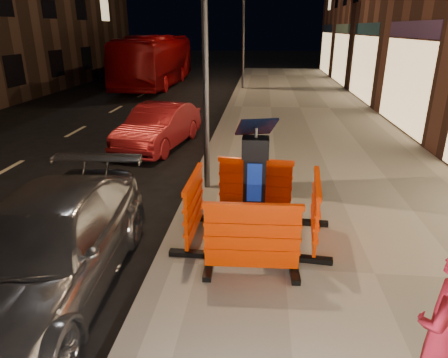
# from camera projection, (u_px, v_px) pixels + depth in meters

# --- Properties ---
(ground_plane) EXTENTS (120.00, 120.00, 0.00)m
(ground_plane) POSITION_uv_depth(u_px,v_px,m) (164.00, 271.00, 5.86)
(ground_plane) COLOR black
(ground_plane) RESTS_ON ground
(sidewalk) EXTENTS (6.00, 60.00, 0.15)m
(sidewalk) POSITION_uv_depth(u_px,v_px,m) (374.00, 278.00, 5.57)
(sidewalk) COLOR gray
(sidewalk) RESTS_ON ground
(kerb) EXTENTS (0.30, 60.00, 0.15)m
(kerb) POSITION_uv_depth(u_px,v_px,m) (163.00, 267.00, 5.84)
(kerb) COLOR slate
(kerb) RESTS_ON ground
(parking_kiosk) EXTENTS (0.63, 0.63, 1.89)m
(parking_kiosk) POSITION_uv_depth(u_px,v_px,m) (254.00, 185.00, 6.12)
(parking_kiosk) COLOR black
(parking_kiosk) RESTS_ON sidewalk
(barrier_front) EXTENTS (1.37, 0.60, 1.05)m
(barrier_front) POSITION_uv_depth(u_px,v_px,m) (252.00, 239.00, 5.38)
(barrier_front) COLOR #FA3800
(barrier_front) RESTS_ON sidewalk
(barrier_back) EXTENTS (1.40, 0.70, 1.05)m
(barrier_back) POSITION_uv_depth(u_px,v_px,m) (255.00, 187.00, 7.15)
(barrier_back) COLOR #FA3800
(barrier_back) RESTS_ON sidewalk
(barrier_kerbside) EXTENTS (0.59, 1.36, 1.05)m
(barrier_kerbside) POSITION_uv_depth(u_px,v_px,m) (194.00, 207.00, 6.35)
(barrier_kerbside) COLOR #FA3800
(barrier_kerbside) RESTS_ON sidewalk
(barrier_bldgside) EXTENTS (0.68, 1.40, 1.05)m
(barrier_bldgside) POSITION_uv_depth(u_px,v_px,m) (315.00, 212.00, 6.18)
(barrier_bldgside) COLOR #FA3800
(barrier_bldgside) RESTS_ON sidewalk
(car_silver) EXTENTS (2.03, 4.61, 1.32)m
(car_silver) POSITION_uv_depth(u_px,v_px,m) (52.00, 291.00, 5.42)
(car_silver) COLOR #A9A9AE
(car_silver) RESTS_ON ground
(car_red) EXTENTS (1.97, 3.99, 1.26)m
(car_red) POSITION_uv_depth(u_px,v_px,m) (160.00, 147.00, 11.95)
(car_red) COLOR maroon
(car_red) RESTS_ON ground
(bus_doubledecker) EXTENTS (2.50, 10.56, 2.94)m
(bus_doubledecker) POSITION_uv_depth(u_px,v_px,m) (157.00, 86.00, 24.66)
(bus_doubledecker) COLOR #8D060A
(bus_doubledecker) RESTS_ON ground
(man) EXTENTS (0.73, 0.76, 1.75)m
(man) POSITION_uv_depth(u_px,v_px,m) (444.00, 337.00, 3.20)
(man) COLOR maroon
(man) RESTS_ON sidewalk
(street_lamp_mid) EXTENTS (0.12, 0.12, 6.00)m
(street_lamp_mid) POSITION_uv_depth(u_px,v_px,m) (205.00, 39.00, 7.51)
(street_lamp_mid) COLOR #3F3F44
(street_lamp_mid) RESTS_ON sidewalk
(street_lamp_far) EXTENTS (0.12, 0.12, 6.00)m
(street_lamp_far) POSITION_uv_depth(u_px,v_px,m) (243.00, 32.00, 21.47)
(street_lamp_far) COLOR #3F3F44
(street_lamp_far) RESTS_ON sidewalk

